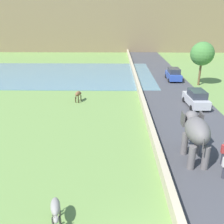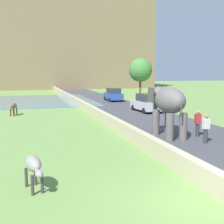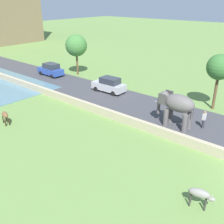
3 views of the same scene
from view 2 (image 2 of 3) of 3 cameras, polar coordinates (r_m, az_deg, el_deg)
ground_plane at (r=8.75m, az=15.90°, el=-18.09°), size 220.00×220.00×0.00m
road_surface at (r=28.41m, az=2.57°, el=0.42°), size 7.00×120.00×0.06m
barrier_wall at (r=25.41m, az=-4.02°, el=0.31°), size 0.40×110.00×0.77m
hill_distant at (r=77.81m, az=-18.45°, el=13.02°), size 64.00×28.00×22.10m
elephant at (r=16.53m, az=11.41°, el=1.75°), size 1.42×3.47×2.99m
person_beside_elephant at (r=17.11m, az=17.25°, el=-2.19°), size 0.36×0.22×1.63m
person_trailing at (r=15.62m, az=18.78°, el=-3.21°), size 0.36×0.22×1.63m
car_silver at (r=27.11m, az=7.08°, el=1.85°), size 1.90×4.05×1.80m
car_blue at (r=37.32m, az=0.27°, el=3.61°), size 1.84×4.02×1.80m
cow_grey at (r=9.45m, az=-15.82°, el=-10.61°), size 0.70×1.42×1.15m
cow_brown at (r=26.31m, az=-19.62°, el=1.12°), size 0.70×1.42×1.15m
tree_near at (r=35.93m, az=5.89°, el=8.55°), size 3.02×3.02×5.66m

